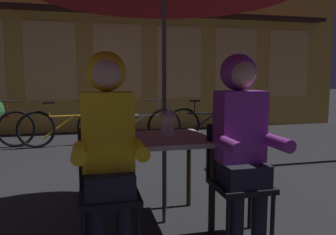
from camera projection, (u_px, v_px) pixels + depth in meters
ground_plane at (164, 222)px, 2.80m from camera, size 60.00×60.00×0.00m
cafe_table at (164, 149)px, 2.72m from camera, size 0.72×0.72×0.74m
lantern at (167, 122)px, 2.70m from camera, size 0.11×0.11×0.23m
chair_left at (109, 184)px, 2.28m from camera, size 0.40×0.40×0.87m
chair_right at (237, 175)px, 2.50m from camera, size 0.40×0.40×0.87m
person_left_hooded at (108, 135)px, 2.18m from camera, size 0.45×0.56×1.40m
person_right_hooded at (241, 130)px, 2.40m from camera, size 0.45×0.56×1.40m
shopfront_building at (146, 0)px, 7.83m from camera, size 10.00×0.93×6.20m
bicycle_second at (66, 127)px, 5.94m from camera, size 1.67×0.28×0.84m
bicycle_third at (137, 126)px, 6.09m from camera, size 1.68×0.09×0.84m
bicycle_fourth at (209, 123)px, 6.40m from camera, size 1.67×0.29×0.84m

